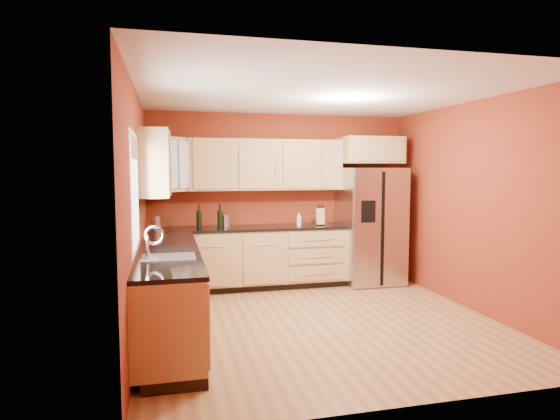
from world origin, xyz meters
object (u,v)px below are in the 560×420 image
canister_left (226,221)px  soap_dispenser (299,219)px  refrigerator (370,226)px  wine_bottle_a (220,216)px  knife_block (320,217)px

canister_left → soap_dispenser: 1.08m
refrigerator → soap_dispenser: size_ratio=9.31×
soap_dispenser → wine_bottle_a: bearing=178.9°
refrigerator → soap_dispenser: refrigerator is taller
refrigerator → knife_block: refrigerator is taller
canister_left → knife_block: 1.42m
wine_bottle_a → knife_block: bearing=-0.1°
refrigerator → knife_block: 0.82m
wine_bottle_a → soap_dispenser: size_ratio=1.78×
wine_bottle_a → refrigerator: bearing=-1.3°
refrigerator → wine_bottle_a: size_ratio=5.24×
refrigerator → soap_dispenser: 1.15m
wine_bottle_a → soap_dispenser: wine_bottle_a is taller
refrigerator → wine_bottle_a: (-2.31, 0.05, 0.20)m
refrigerator → wine_bottle_a: 2.32m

